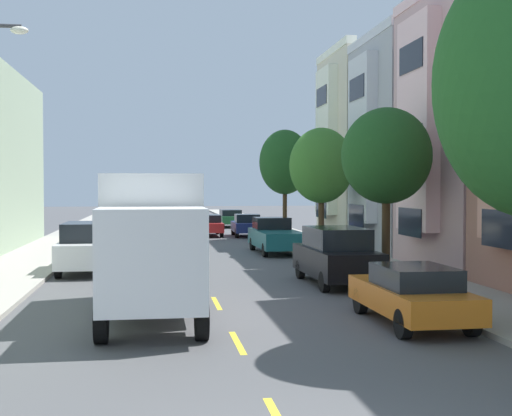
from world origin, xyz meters
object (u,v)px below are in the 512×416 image
object	(u,v)px
parked_sedan_orange	(412,293)
moving_red_sedan	(208,225)
street_tree_farthest	(285,162)
parked_hatchback_navy	(246,225)
delivery_box_truck	(152,237)
parked_hatchback_champagne	(112,229)
parked_suv_black	(336,255)
street_tree_second	(386,156)
parked_suv_white	(87,247)
street_tree_third	(321,166)
parked_pickup_teal	(275,236)
parked_sedan_forest	(230,218)

from	to	relation	value
parked_sedan_orange	moving_red_sedan	bearing A→B (deg)	94.84
street_tree_farthest	parked_hatchback_navy	distance (m)	5.27
delivery_box_truck	parked_hatchback_champagne	distance (m)	24.43
parked_suv_black	moving_red_sedan	bearing A→B (deg)	96.20
parked_sedan_orange	parked_hatchback_champagne	bearing A→B (deg)	108.16
street_tree_second	moving_red_sedan	bearing A→B (deg)	101.44
delivery_box_truck	parked_sedan_orange	world-z (taller)	delivery_box_truck
parked_suv_white	delivery_box_truck	bearing A→B (deg)	-75.01
parked_suv_black	parked_sedan_orange	xyz separation A→B (m)	(0.02, -6.91, -0.24)
street_tree_second	moving_red_sedan	world-z (taller)	street_tree_second
parked_suv_white	parked_hatchback_champagne	bearing A→B (deg)	89.85
delivery_box_truck	parked_hatchback_navy	bearing A→B (deg)	77.49
parked_hatchback_champagne	parked_hatchback_navy	distance (m)	9.16
street_tree_third	parked_suv_white	size ratio (longest dim) A/B	1.26
street_tree_second	street_tree_third	world-z (taller)	street_tree_third
moving_red_sedan	parked_suv_white	bearing A→B (deg)	-107.78
parked_hatchback_champagne	parked_sedan_orange	bearing A→B (deg)	-71.84
street_tree_second	parked_pickup_teal	world-z (taller)	street_tree_second
parked_hatchback_champagne	parked_suv_white	bearing A→B (deg)	-90.15
parked_suv_black	parked_sedan_orange	world-z (taller)	parked_suv_black
street_tree_third	moving_red_sedan	distance (m)	14.36
street_tree_third	parked_suv_black	distance (m)	11.19
street_tree_farthest	street_tree_third	bearing A→B (deg)	-90.00
parked_sedan_orange	parked_suv_white	size ratio (longest dim) A/B	0.94
parked_suv_black	parked_suv_white	size ratio (longest dim) A/B	1.01
parked_hatchback_champagne	moving_red_sedan	size ratio (longest dim) A/B	0.90
parked_hatchback_navy	street_tree_farthest	bearing A→B (deg)	-50.94
parked_suv_white	street_tree_farthest	bearing A→B (deg)	55.44
parked_hatchback_navy	parked_sedan_orange	distance (m)	29.60
parked_suv_black	parked_hatchback_navy	bearing A→B (deg)	90.15
street_tree_second	parked_suv_black	xyz separation A→B (m)	(-2.04, -0.86, -3.40)
moving_red_sedan	parked_sedan_forest	bearing A→B (deg)	75.28
street_tree_farthest	parked_sedan_forest	world-z (taller)	street_tree_farthest
street_tree_farthest	parked_hatchback_champagne	bearing A→B (deg)	-176.58
delivery_box_truck	parked_suv_white	distance (m)	9.75
delivery_box_truck	parked_sedan_forest	distance (m)	38.81
parked_suv_white	moving_red_sedan	size ratio (longest dim) A/B	1.07
street_tree_second	parked_suv_black	distance (m)	4.06
delivery_box_truck	parked_suv_white	bearing A→B (deg)	104.99
parked_hatchback_champagne	parked_suv_white	size ratio (longest dim) A/B	0.84
delivery_box_truck	parked_hatchback_champagne	world-z (taller)	delivery_box_truck
parked_hatchback_navy	moving_red_sedan	xyz separation A→B (m)	(-2.50, 0.91, -0.01)
parked_suv_black	parked_hatchback_champagne	distance (m)	21.30
parked_suv_black	parked_sedan_forest	bearing A→B (deg)	89.94
street_tree_farthest	parked_suv_black	bearing A→B (deg)	-95.79
parked_hatchback_champagne	parked_sedan_forest	distance (m)	16.48
delivery_box_truck	parked_sedan_orange	distance (m)	6.65
parked_suv_black	parked_suv_white	world-z (taller)	same
parked_sedan_forest	parked_sedan_orange	world-z (taller)	same
street_tree_third	parked_pickup_teal	xyz separation A→B (m)	(-2.15, 0.84, -3.51)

